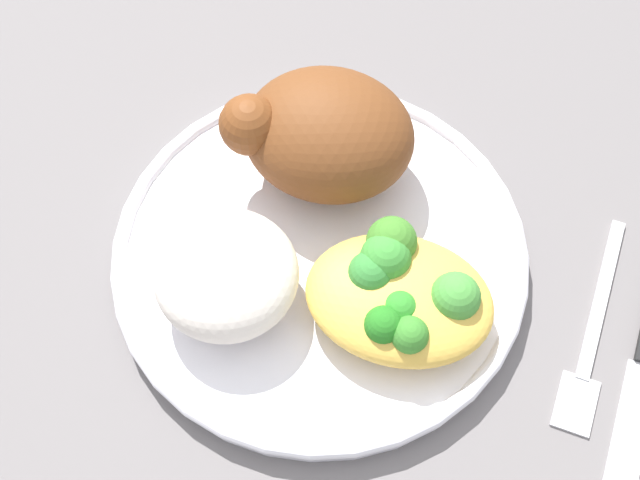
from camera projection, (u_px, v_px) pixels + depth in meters
The scene contains 6 objects.
ground_plane at pixel (320, 262), 0.52m from camera, with size 2.00×2.00×0.00m, color slate.
plate at pixel (320, 255), 0.52m from camera, with size 0.25×0.25×0.02m.
roasted_chicken at pixel (323, 134), 0.51m from camera, with size 0.11×0.09×0.07m.
rice_pile at pixel (226, 274), 0.47m from camera, with size 0.08×0.08×0.05m, color silver.
mac_cheese_with_broccoli at pixel (399, 293), 0.47m from camera, with size 0.11×0.08×0.04m.
fork at pixel (593, 334), 0.50m from camera, with size 0.03×0.14×0.01m.
Camera 1 is at (-0.06, 0.23, 0.47)m, focal length 47.82 mm.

